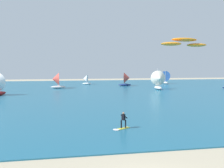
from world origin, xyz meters
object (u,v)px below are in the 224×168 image
object	(u,v)px
kite	(184,43)
sailboat_heeled_over	(165,77)
sailboat_outermost	(127,79)
sailboat_anchored_offshore	(56,80)
sailboat_mid_left	(159,80)
sailboat_far_left	(86,80)
kitesurfer	(122,123)

from	to	relation	value
kite	sailboat_heeled_over	bearing A→B (deg)	69.79
sailboat_outermost	sailboat_anchored_offshore	bearing A→B (deg)	-167.16
sailboat_mid_left	sailboat_heeled_over	distance (m)	22.81
sailboat_far_left	sailboat_heeled_over	world-z (taller)	sailboat_heeled_over
kite	sailboat_outermost	distance (m)	48.37
kite	kitesurfer	bearing A→B (deg)	-155.91
sailboat_anchored_offshore	kitesurfer	bearing A→B (deg)	-79.61
sailboat_mid_left	sailboat_outermost	xyz separation A→B (m)	(-5.64, 13.17, -0.42)
kite	sailboat_mid_left	xyz separation A→B (m)	(10.22, 34.50, -6.44)
sailboat_outermost	sailboat_far_left	bearing A→B (deg)	144.47
kitesurfer	sailboat_anchored_offshore	size ratio (longest dim) A/B	0.40
kite	sailboat_far_left	xyz separation A→B (m)	(-7.65, 56.39, -7.35)
kitesurfer	sailboat_anchored_offshore	xyz separation A→B (m)	(-8.52, 46.50, 1.64)
sailboat_heeled_over	sailboat_anchored_offshore	world-z (taller)	sailboat_heeled_over
kitesurfer	sailboat_outermost	world-z (taller)	sailboat_outermost
sailboat_outermost	sailboat_anchored_offshore	size ratio (longest dim) A/B	0.97
kitesurfer	sailboat_far_left	bearing A→B (deg)	89.36
sailboat_heeled_over	kitesurfer	bearing A→B (deg)	-115.95
kitesurfer	sailboat_heeled_over	bearing A→B (deg)	64.05
kitesurfer	sailboat_far_left	world-z (taller)	sailboat_far_left
sailboat_outermost	kitesurfer	bearing A→B (deg)	-104.09
sailboat_outermost	sailboat_heeled_over	bearing A→B (deg)	25.04
kitesurfer	sailboat_far_left	xyz separation A→B (m)	(0.67, 60.11, 1.07)
sailboat_mid_left	kite	bearing A→B (deg)	-106.50
kite	sailboat_far_left	world-z (taller)	kite
kitesurfer	sailboat_anchored_offshore	distance (m)	47.30
kite	sailboat_mid_left	bearing A→B (deg)	73.50
sailboat_anchored_offshore	sailboat_outermost	bearing A→B (deg)	12.84
kite	sailboat_outermost	xyz separation A→B (m)	(4.58, 47.66, -6.86)
sailboat_outermost	sailboat_anchored_offshore	xyz separation A→B (m)	(-21.42, -4.88, 0.07)
kitesurfer	sailboat_mid_left	distance (m)	42.52
sailboat_heeled_over	sailboat_outermost	bearing A→B (deg)	-154.96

